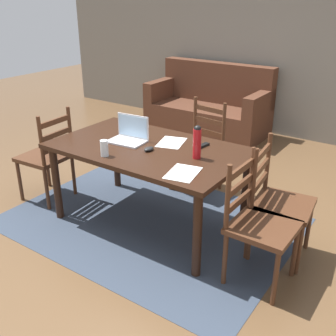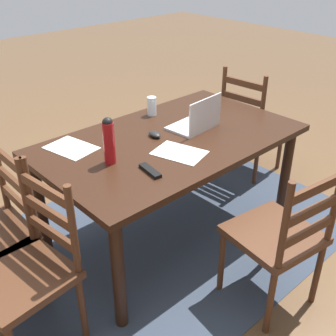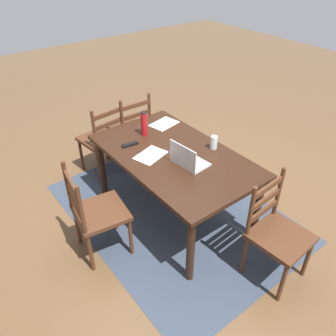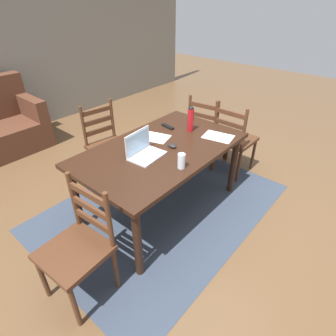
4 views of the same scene
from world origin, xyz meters
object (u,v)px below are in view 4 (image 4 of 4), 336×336
(dining_table, at_px, (161,155))
(drinking_glass, at_px, (181,161))
(computer_mouse, at_px, (172,146))
(chair_far_head, at_px, (108,146))
(tv_remote, at_px, (168,127))
(water_bottle, at_px, (191,118))
(chair_right_near, at_px, (234,140))
(chair_left_near, at_px, (78,247))
(laptop, at_px, (143,150))
(chair_right_far, at_px, (207,131))

(dining_table, height_order, drinking_glass, drinking_glass)
(computer_mouse, bearing_deg, chair_far_head, 98.98)
(tv_remote, bearing_deg, water_bottle, 119.92)
(chair_right_near, relative_size, water_bottle, 3.47)
(chair_right_near, xyz_separation_m, drinking_glass, (-1.28, -0.17, 0.35))
(chair_left_near, bearing_deg, chair_far_head, 43.26)
(water_bottle, bearing_deg, laptop, 179.23)
(chair_far_head, distance_m, computer_mouse, 0.99)
(chair_left_near, height_order, drinking_glass, chair_left_near)
(dining_table, distance_m, computer_mouse, 0.15)
(dining_table, height_order, computer_mouse, computer_mouse)
(water_bottle, xyz_separation_m, tv_remote, (-0.09, 0.24, -0.13))
(chair_right_far, distance_m, computer_mouse, 1.13)
(water_bottle, height_order, tv_remote, water_bottle)
(tv_remote, bearing_deg, chair_left_near, 25.05)
(water_bottle, relative_size, computer_mouse, 2.74)
(chair_right_far, distance_m, water_bottle, 0.79)
(laptop, xyz_separation_m, water_bottle, (0.70, -0.01, 0.08))
(dining_table, height_order, laptop, laptop)
(drinking_glass, bearing_deg, dining_table, 66.57)
(chair_right_near, distance_m, drinking_glass, 1.34)
(computer_mouse, bearing_deg, chair_right_far, 19.60)
(chair_far_head, height_order, drinking_glass, chair_far_head)
(dining_table, xyz_separation_m, chair_far_head, (0.01, 0.87, -0.20))
(chair_far_head, relative_size, water_bottle, 3.47)
(dining_table, relative_size, tv_remote, 9.80)
(chair_right_near, bearing_deg, chair_far_head, 136.37)
(chair_far_head, height_order, chair_right_far, same)
(water_bottle, relative_size, drinking_glass, 2.06)
(dining_table, xyz_separation_m, chair_right_far, (1.12, 0.19, -0.20))
(chair_right_near, distance_m, tv_remote, 0.91)
(chair_right_near, bearing_deg, drinking_glass, -172.34)
(chair_right_near, height_order, laptop, laptop)
(computer_mouse, bearing_deg, water_bottle, 17.57)
(dining_table, bearing_deg, chair_far_head, 89.62)
(chair_far_head, relative_size, laptop, 2.80)
(chair_far_head, relative_size, chair_right_near, 1.00)
(chair_right_near, height_order, water_bottle, water_bottle)
(chair_far_head, height_order, chair_right_near, same)
(drinking_glass, relative_size, computer_mouse, 1.33)
(dining_table, xyz_separation_m, tv_remote, (0.39, 0.25, 0.10))
(chair_right_far, height_order, computer_mouse, chair_right_far)
(water_bottle, bearing_deg, chair_far_head, 119.01)
(chair_right_near, bearing_deg, chair_left_near, 179.94)
(dining_table, distance_m, water_bottle, 0.53)
(laptop, xyz_separation_m, drinking_glass, (0.06, -0.39, 0.01))
(chair_left_near, distance_m, tv_remote, 1.60)
(chair_right_near, xyz_separation_m, chair_right_far, (0.00, 0.39, 0.00))
(chair_left_near, distance_m, chair_far_head, 1.55)
(drinking_glass, xyz_separation_m, computer_mouse, (0.23, 0.29, -0.05))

